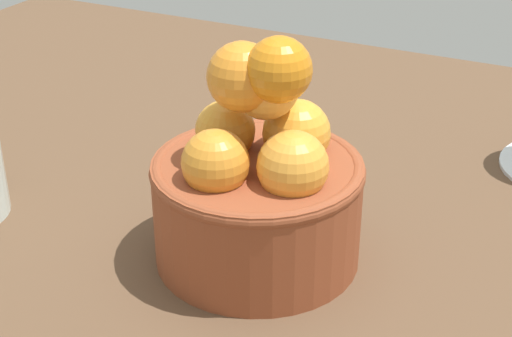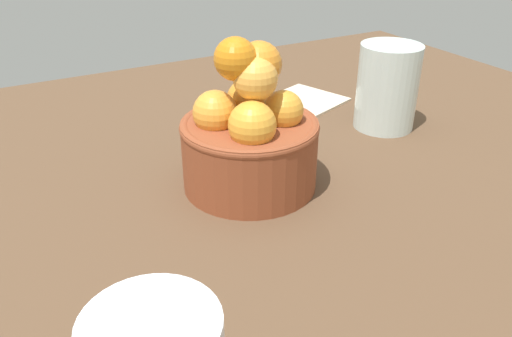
{
  "view_description": "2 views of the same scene",
  "coord_description": "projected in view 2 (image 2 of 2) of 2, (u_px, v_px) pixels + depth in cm",
  "views": [
    {
      "loc": [
        -18.91,
        38.27,
        29.02
      ],
      "look_at": [
        0.73,
        -1.27,
        5.71
      ],
      "focal_mm": 54.66,
      "sensor_mm": 36.0,
      "label": 1
    },
    {
      "loc": [
        -21.58,
        -40.14,
        26.46
      ],
      "look_at": [
        -0.88,
        -2.85,
        3.42
      ],
      "focal_mm": 36.44,
      "sensor_mm": 36.0,
      "label": 2
    }
  ],
  "objects": [
    {
      "name": "terracotta_bowl",
      "position": [
        249.0,
        137.0,
        0.5
      ],
      "size": [
        13.46,
        13.46,
        15.18
      ],
      "color": "brown",
      "rests_on": "ground_plane"
    },
    {
      "name": "ground_plane",
      "position": [
        250.0,
        204.0,
        0.54
      ],
      "size": [
        110.07,
        87.33,
        4.67
      ],
      "primitive_type": "cube",
      "color": "brown"
    },
    {
      "name": "folded_napkin",
      "position": [
        301.0,
        101.0,
        0.73
      ],
      "size": [
        13.71,
        12.62,
        0.6
      ],
      "primitive_type": "cube",
      "rotation": [
        0.0,
        0.0,
        0.34
      ],
      "color": "beige",
      "rests_on": "ground_plane"
    },
    {
      "name": "water_glass",
      "position": [
        387.0,
        87.0,
        0.63
      ],
      "size": [
        7.41,
        7.41,
        10.37
      ],
      "primitive_type": "cylinder",
      "color": "silver",
      "rests_on": "ground_plane"
    }
  ]
}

